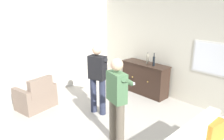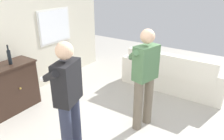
{
  "view_description": "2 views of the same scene",
  "coord_description": "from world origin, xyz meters",
  "px_view_note": "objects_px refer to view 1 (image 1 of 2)",
  "views": [
    {
      "loc": [
        3.1,
        -2.54,
        2.6
      ],
      "look_at": [
        -0.0,
        0.4,
        1.26
      ],
      "focal_mm": 35.0,
      "sensor_mm": 36.0,
      "label": 1
    },
    {
      "loc": [
        -2.35,
        -1.3,
        2.36
      ],
      "look_at": [
        -0.01,
        0.26,
        1.17
      ],
      "focal_mm": 35.0,
      "sensor_mm": 36.0,
      "label": 2
    }
  ],
  "objects_px": {
    "person_standing_right": "(117,98)",
    "sideboard_cabinet": "(145,78)",
    "bottle_liquor_amber": "(147,59)",
    "bottle_wine_green": "(154,61)",
    "person_standing_left": "(98,76)",
    "armchair": "(37,97)"
  },
  "relations": [
    {
      "from": "sideboard_cabinet",
      "to": "bottle_wine_green",
      "type": "xyz_separation_m",
      "value": [
        0.3,
        -0.03,
        0.6
      ]
    },
    {
      "from": "bottle_liquor_amber",
      "to": "person_standing_right",
      "type": "distance_m",
      "value": 2.58
    },
    {
      "from": "bottle_liquor_amber",
      "to": "armchair",
      "type": "bearing_deg",
      "value": -115.35
    },
    {
      "from": "person_standing_right",
      "to": "sideboard_cabinet",
      "type": "bearing_deg",
      "value": 116.83
    },
    {
      "from": "sideboard_cabinet",
      "to": "bottle_liquor_amber",
      "type": "bearing_deg",
      "value": 51.36
    },
    {
      "from": "bottle_liquor_amber",
      "to": "person_standing_right",
      "type": "height_order",
      "value": "person_standing_right"
    },
    {
      "from": "armchair",
      "to": "person_standing_right",
      "type": "relative_size",
      "value": 0.58
    },
    {
      "from": "armchair",
      "to": "person_standing_right",
      "type": "distance_m",
      "value": 2.57
    },
    {
      "from": "armchair",
      "to": "bottle_liquor_amber",
      "type": "bearing_deg",
      "value": 64.65
    },
    {
      "from": "sideboard_cabinet",
      "to": "person_standing_left",
      "type": "xyz_separation_m",
      "value": [
        -0.02,
        -1.77,
        0.48
      ]
    },
    {
      "from": "sideboard_cabinet",
      "to": "bottle_wine_green",
      "type": "height_order",
      "value": "bottle_wine_green"
    },
    {
      "from": "person_standing_left",
      "to": "person_standing_right",
      "type": "height_order",
      "value": "same"
    },
    {
      "from": "sideboard_cabinet",
      "to": "bottle_wine_green",
      "type": "relative_size",
      "value": 3.98
    },
    {
      "from": "person_standing_left",
      "to": "person_standing_right",
      "type": "distance_m",
      "value": 1.28
    },
    {
      "from": "person_standing_left",
      "to": "person_standing_right",
      "type": "xyz_separation_m",
      "value": [
        1.17,
        -0.52,
        0.0
      ]
    },
    {
      "from": "bottle_liquor_amber",
      "to": "person_standing_right",
      "type": "xyz_separation_m",
      "value": [
        1.13,
        -2.32,
        -0.11
      ]
    },
    {
      "from": "bottle_wine_green",
      "to": "person_standing_left",
      "type": "relative_size",
      "value": 0.21
    },
    {
      "from": "sideboard_cabinet",
      "to": "bottle_liquor_amber",
      "type": "relative_size",
      "value": 4.53
    },
    {
      "from": "armchair",
      "to": "bottle_liquor_amber",
      "type": "height_order",
      "value": "bottle_liquor_amber"
    },
    {
      "from": "sideboard_cabinet",
      "to": "person_standing_right",
      "type": "xyz_separation_m",
      "value": [
        1.16,
        -2.29,
        0.48
      ]
    },
    {
      "from": "sideboard_cabinet",
      "to": "bottle_liquor_amber",
      "type": "height_order",
      "value": "bottle_liquor_amber"
    },
    {
      "from": "bottle_wine_green",
      "to": "person_standing_right",
      "type": "relative_size",
      "value": 0.21
    }
  ]
}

